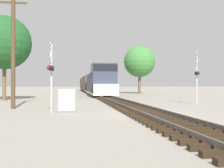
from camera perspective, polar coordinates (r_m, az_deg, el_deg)
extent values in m
plane|color=gray|center=(14.87, 7.49, -6.47)|extent=(400.00, 400.00, 0.00)
cube|color=black|center=(8.02, 23.04, -11.34)|extent=(2.60, 0.22, 0.16)
cube|color=black|center=(8.53, 20.87, -10.66)|extent=(2.60, 0.22, 0.16)
cube|color=black|center=(9.05, 18.96, -10.06)|extent=(2.60, 0.22, 0.16)
cube|color=black|center=(9.58, 17.26, -9.51)|extent=(2.60, 0.22, 0.16)
cube|color=black|center=(10.11, 15.75, -9.01)|extent=(2.60, 0.22, 0.16)
cube|color=black|center=(10.65, 14.39, -8.56)|extent=(2.60, 0.22, 0.16)
cube|color=black|center=(11.20, 13.17, -8.14)|extent=(2.60, 0.22, 0.16)
cube|color=black|center=(11.76, 12.06, -7.76)|extent=(2.60, 0.22, 0.16)
cube|color=black|center=(12.31, 11.06, -7.42)|extent=(2.60, 0.22, 0.16)
cube|color=black|center=(12.88, 10.14, -7.10)|extent=(2.60, 0.22, 0.16)
cube|color=black|center=(13.44, 9.30, -6.81)|extent=(2.60, 0.22, 0.16)
cube|color=black|center=(14.01, 8.53, -6.53)|extent=(2.60, 0.22, 0.16)
cube|color=black|center=(14.58, 7.83, -6.28)|extent=(2.60, 0.22, 0.16)
cube|color=black|center=(15.15, 7.17, -6.05)|extent=(2.60, 0.22, 0.16)
cube|color=black|center=(15.73, 6.56, -5.84)|extent=(2.60, 0.22, 0.16)
cube|color=black|center=(16.30, 6.00, -5.63)|extent=(2.60, 0.22, 0.16)
cube|color=black|center=(16.88, 5.48, -5.45)|extent=(2.60, 0.22, 0.16)
cube|color=black|center=(17.46, 4.99, -5.27)|extent=(2.60, 0.22, 0.16)
cube|color=black|center=(18.04, 4.53, -5.10)|extent=(2.60, 0.22, 0.16)
cube|color=black|center=(18.62, 4.10, -4.95)|extent=(2.60, 0.22, 0.16)
cube|color=black|center=(19.21, 3.70, -4.80)|extent=(2.60, 0.22, 0.16)
cube|color=black|center=(19.79, 3.32, -4.67)|extent=(2.60, 0.22, 0.16)
cube|color=black|center=(20.38, 2.97, -4.54)|extent=(2.60, 0.22, 0.16)
cube|color=black|center=(20.96, 2.63, -4.41)|extent=(2.60, 0.22, 0.16)
cube|color=black|center=(21.55, 2.31, -4.30)|extent=(2.60, 0.22, 0.16)
cube|color=black|center=(22.14, 2.01, -4.19)|extent=(2.60, 0.22, 0.16)
cube|color=black|center=(22.72, 1.72, -4.08)|extent=(2.60, 0.22, 0.16)
cube|color=black|center=(23.31, 1.45, -3.98)|extent=(2.60, 0.22, 0.16)
cube|color=black|center=(23.90, 1.20, -3.89)|extent=(2.60, 0.22, 0.16)
cube|color=black|center=(24.49, 0.95, -3.80)|extent=(2.60, 0.22, 0.16)
cube|color=black|center=(25.08, 0.72, -3.71)|extent=(2.60, 0.22, 0.16)
cube|color=black|center=(25.67, 0.49, -3.63)|extent=(2.60, 0.22, 0.16)
cube|color=black|center=(26.26, 0.28, -3.55)|extent=(2.60, 0.22, 0.16)
cube|color=black|center=(26.86, 0.08, -3.48)|extent=(2.60, 0.22, 0.16)
cube|color=black|center=(27.45, -0.12, -3.40)|extent=(2.60, 0.22, 0.16)
cube|color=black|center=(28.04, -0.30, -3.33)|extent=(2.60, 0.22, 0.16)
cube|color=black|center=(28.63, -0.48, -3.27)|extent=(2.60, 0.22, 0.16)
cube|color=black|center=(29.22, -0.65, -3.21)|extent=(2.60, 0.22, 0.16)
cube|color=black|center=(29.82, -0.82, -3.14)|extent=(2.60, 0.22, 0.16)
cube|color=black|center=(30.41, -0.97, -3.09)|extent=(2.60, 0.22, 0.16)
cube|color=black|center=(31.01, -1.13, -3.03)|extent=(2.60, 0.22, 0.16)
cube|color=black|center=(31.60, -1.27, -2.98)|extent=(2.60, 0.22, 0.16)
cube|color=black|center=(32.19, -1.41, -2.92)|extent=(2.60, 0.22, 0.16)
cube|color=black|center=(32.79, -1.55, -2.87)|extent=(2.60, 0.22, 0.16)
cube|color=black|center=(33.38, -1.68, -2.82)|extent=(2.60, 0.22, 0.16)
cube|color=black|center=(33.98, -1.81, -2.78)|extent=(2.60, 0.22, 0.16)
cube|color=#56514C|center=(14.66, 4.79, -5.64)|extent=(0.07, 160.00, 0.15)
cube|color=#56514C|center=(15.07, 10.12, -5.49)|extent=(0.07, 160.00, 0.15)
cube|color=#33384C|center=(43.61, -3.37, 0.17)|extent=(2.61, 13.27, 3.15)
cube|color=#33384C|center=(34.38, -1.90, 1.00)|extent=(3.07, 4.17, 4.03)
cube|color=black|center=(34.44, -1.90, 3.36)|extent=(3.11, 4.21, 0.89)
cube|color=white|center=(32.32, -1.45, -1.25)|extent=(3.07, 1.90, 1.41)
cube|color=white|center=(40.80, -2.99, -1.85)|extent=(3.14, 18.57, 0.24)
cube|color=black|center=(34.68, -1.95, -2.03)|extent=(1.58, 2.20, 1.00)
cube|color=black|center=(46.93, -3.76, -1.54)|extent=(1.58, 2.20, 1.00)
cube|color=brown|center=(59.11, -4.81, 0.11)|extent=(2.92, 14.73, 3.20)
cube|color=black|center=(54.35, -4.45, -1.40)|extent=(1.58, 2.20, 0.90)
cube|color=black|center=(63.89, -5.11, -1.21)|extent=(1.58, 2.20, 0.90)
cube|color=brown|center=(75.36, -5.68, 0.06)|extent=(2.92, 14.73, 3.20)
cube|color=black|center=(70.59, -5.46, -1.11)|extent=(1.58, 2.20, 0.90)
cube|color=black|center=(80.14, -5.87, -1.00)|extent=(1.58, 2.20, 0.90)
cylinder|color=#B7B7BC|center=(15.70, -13.05, 0.99)|extent=(0.12, 0.12, 3.90)
cube|color=white|center=(15.82, -13.05, 6.97)|extent=(0.08, 0.93, 0.93)
cube|color=white|center=(15.82, -13.05, 6.97)|extent=(0.08, 0.93, 0.93)
cube|color=black|center=(15.73, -13.05, 3.36)|extent=(0.11, 0.86, 0.06)
cylinder|color=black|center=(16.08, -12.89, 3.28)|extent=(0.20, 0.31, 0.30)
sphere|color=red|center=(16.09, -13.24, 3.28)|extent=(0.26, 0.26, 0.26)
cylinder|color=black|center=(15.38, -13.22, 3.44)|extent=(0.20, 0.31, 0.30)
sphere|color=red|center=(15.40, -13.59, 3.44)|extent=(0.26, 0.26, 0.26)
cube|color=white|center=(15.76, -13.05, 4.98)|extent=(0.05, 0.32, 0.20)
cylinder|color=#B7B7BC|center=(23.23, 17.96, 1.16)|extent=(0.12, 0.12, 4.33)
cube|color=white|center=(23.35, 17.96, 5.74)|extent=(0.30, 0.89, 0.93)
cube|color=white|center=(23.35, 17.96, 5.74)|extent=(0.30, 0.89, 0.93)
cube|color=black|center=(23.25, 17.96, 2.23)|extent=(0.31, 0.84, 0.06)
cylinder|color=black|center=(22.90, 18.11, 2.27)|extent=(0.26, 0.34, 0.30)
sphere|color=red|center=(22.92, 18.35, 2.26)|extent=(0.26, 0.26, 0.26)
cylinder|color=black|center=(23.59, 17.82, 2.19)|extent=(0.26, 0.34, 0.30)
sphere|color=red|center=(23.61, 18.06, 2.19)|extent=(0.26, 0.26, 0.26)
cube|color=white|center=(23.30, 17.96, 4.40)|extent=(0.12, 0.31, 0.20)
cube|color=slate|center=(15.73, -9.80, -5.91)|extent=(1.05, 0.71, 0.12)
cube|color=#ADADB2|center=(15.67, -9.80, -3.38)|extent=(0.96, 0.65, 1.27)
cylinder|color=#4C3A23|center=(19.10, -20.72, 6.69)|extent=(0.28, 0.28, 7.82)
cube|color=#4C3A23|center=(19.77, -20.71, 16.26)|extent=(1.80, 0.12, 0.12)
cylinder|color=brown|center=(29.42, -22.40, 0.90)|extent=(0.38, 0.38, 4.35)
sphere|color=#1E5123|center=(29.74, -22.39, 8.33)|extent=(5.56, 5.56, 5.56)
cylinder|color=brown|center=(47.96, 6.00, 0.38)|extent=(0.48, 0.48, 4.16)
sphere|color=#3D7F38|center=(48.14, 6.00, 4.89)|extent=(5.70, 5.70, 5.70)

